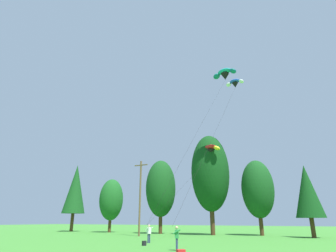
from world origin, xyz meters
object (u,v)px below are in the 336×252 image
kite_flyer_mid (177,236)px  parafoil_kite_far_red_yellow (210,150)px  parafoil_kite_high_teal (225,74)px  backpack (144,243)px  utility_pole (140,195)px  kite_flyer_near (149,232)px  picnic_cooler (181,252)px  parafoil_kite_mid_blue_white (235,83)px

kite_flyer_mid → parafoil_kite_far_red_yellow: parafoil_kite_far_red_yellow is taller
parafoil_kite_high_teal → backpack: 27.34m
utility_pole → kite_flyer_near: utility_pole is taller
utility_pole → kite_flyer_near: 13.23m
picnic_cooler → utility_pole: bearing=82.3°
kite_flyer_near → parafoil_kite_high_teal: 25.50m
picnic_cooler → parafoil_kite_mid_blue_white: bearing=44.5°
kite_flyer_near → parafoil_kite_far_red_yellow: parafoil_kite_far_red_yellow is taller
parafoil_kite_high_teal → kite_flyer_mid: bearing=-89.8°
kite_flyer_mid → parafoil_kite_high_teal: bearing=90.2°
picnic_cooler → parafoil_kite_high_teal: bearing=46.8°
parafoil_kite_mid_blue_white → parafoil_kite_far_red_yellow: 11.33m
utility_pole → parafoil_kite_far_red_yellow: (9.13, 5.28, 6.81)m
utility_pole → kite_flyer_mid: (13.15, -15.08, -4.52)m
parafoil_kite_mid_blue_white → picnic_cooler: size_ratio=41.88×
kite_flyer_mid → parafoil_kite_mid_blue_white: bearing=88.3°
utility_pole → kite_flyer_mid: 20.51m
parafoil_kite_mid_blue_white → parafoil_kite_far_red_yellow: (-4.61, -0.05, -10.35)m
kite_flyer_mid → parafoil_kite_far_red_yellow: (-4.02, 20.36, 11.33)m
kite_flyer_mid → backpack: (-4.36, 2.47, -0.80)m
parafoil_kite_far_red_yellow → utility_pole: bearing=-150.0°
parafoil_kite_high_teal → picnic_cooler: parafoil_kite_high_teal is taller
kite_flyer_near → parafoil_kite_far_red_yellow: size_ratio=0.10×
kite_flyer_near → kite_flyer_mid: 7.64m
utility_pole → kite_flyer_mid: size_ratio=6.21×
kite_flyer_mid → picnic_cooler: bearing=-59.0°
parafoil_kite_high_teal → picnic_cooler: (1.49, -19.50, -22.71)m
backpack → parafoil_kite_far_red_yellow: bearing=24.8°
parafoil_kite_high_teal → parafoil_kite_far_red_yellow: parafoil_kite_high_teal is taller
kite_flyer_mid → parafoil_kite_high_teal: parafoil_kite_high_teal is taller
kite_flyer_mid → parafoil_kite_far_red_yellow: bearing=101.2°
parafoil_kite_high_teal → backpack: parafoil_kite_high_teal is taller
kite_flyer_mid → parafoil_kite_mid_blue_white: parafoil_kite_mid_blue_white is taller
utility_pole → backpack: bearing=-55.1°
parafoil_kite_high_teal → parafoil_kite_mid_blue_white: size_ratio=1.02×
kite_flyer_near → picnic_cooler: kite_flyer_near is taller
kite_flyer_near → parafoil_kite_high_teal: (5.50, 11.90, 21.88)m
parafoil_kite_mid_blue_white → backpack: (-4.95, -17.94, -22.48)m
utility_pole → picnic_cooler: (14.58, -17.46, -5.35)m
parafoil_kite_mid_blue_white → kite_flyer_mid: bearing=-91.7°
kite_flyer_mid → picnic_cooler: (1.43, -2.38, -0.83)m
utility_pole → picnic_cooler: utility_pole is taller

